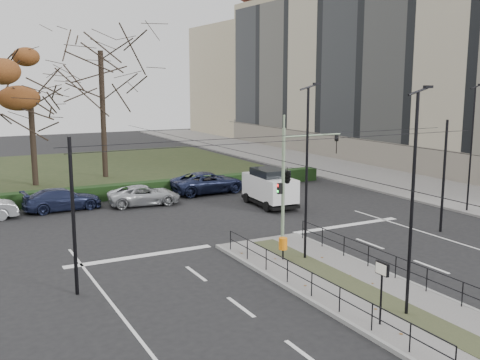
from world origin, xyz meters
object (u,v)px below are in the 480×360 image
object	(u,v)px
streetlamp_median_far	(307,171)
bare_tree_near	(30,100)
streetlamp_sidewalk	(471,147)
info_panel	(382,276)
streetlamp_median_near	(413,202)
parked_car_fourth	(144,195)
traffic_light	(289,174)
parked_car_fifth	(209,182)
bare_tree_center	(101,60)
white_van	(270,187)
parked_car_third	(62,199)
litter_bin	(283,244)

from	to	relation	value
streetlamp_median_far	bare_tree_near	world-z (taller)	bare_tree_near
streetlamp_median_far	streetlamp_sidewalk	distance (m)	14.53
info_panel	streetlamp_median_near	bearing A→B (deg)	8.60
parked_car_fourth	streetlamp_median_far	bearing A→B (deg)	-163.47
traffic_light	parked_car_fifth	world-z (taller)	traffic_light
streetlamp_sidewalk	bare_tree_center	distance (m)	28.80
traffic_light	info_panel	distance (m)	10.72
streetlamp_median_far	parked_car_fifth	xyz separation A→B (m)	(2.72, 16.24, -3.32)
info_panel	white_van	size ratio (longest dim) A/B	0.45
streetlamp_median_near	parked_car_third	size ratio (longest dim) A/B	1.61
streetlamp_sidewalk	parked_car_fifth	bearing A→B (deg)	131.21
white_van	bare_tree_center	world-z (taller)	bare_tree_center
info_panel	bare_tree_center	size ratio (longest dim) A/B	0.15
litter_bin	info_panel	distance (m)	7.35
traffic_light	info_panel	xyz separation A→B (m)	(-2.99, -10.17, -1.59)
streetlamp_median_near	white_van	bearing A→B (deg)	74.22
streetlamp_median_near	parked_car_fifth	xyz separation A→B (m)	(3.18, 22.99, -3.29)
streetlamp_median_far	bare_tree_center	xyz separation A→B (m)	(-2.19, 26.17, 5.58)
streetlamp_median_far	streetlamp_median_near	bearing A→B (deg)	-93.89
info_panel	parked_car_fifth	size ratio (longest dim) A/B	0.38
traffic_light	streetlamp_median_near	world-z (taller)	streetlamp_median_near
info_panel	litter_bin	bearing A→B (deg)	83.40
litter_bin	streetlamp_sidewalk	distance (m)	15.78
streetlamp_median_far	bare_tree_near	xyz separation A→B (m)	(-7.95, 24.87, 2.51)
litter_bin	streetlamp_median_far	xyz separation A→B (m)	(1.00, -0.29, 3.24)
info_panel	parked_car_third	distance (m)	23.22
traffic_light	streetlamp_median_far	distance (m)	3.49
white_van	parked_car_third	bearing A→B (deg)	157.56
info_panel	parked_car_fifth	distance (m)	23.66
parked_car_third	streetlamp_median_far	bearing A→B (deg)	-156.77
traffic_light	streetlamp_median_far	size ratio (longest dim) A/B	0.72
streetlamp_median_far	litter_bin	bearing A→B (deg)	163.89
info_panel	white_van	xyz separation A→B (m)	(6.25, 17.44, -0.53)
streetlamp_median_far	streetlamp_sidewalk	world-z (taller)	streetlamp_median_far
parked_car_fourth	bare_tree_center	bearing A→B (deg)	3.80
traffic_light	parked_car_fourth	distance (m)	12.28
parked_car_fifth	litter_bin	bearing A→B (deg)	166.11
streetlamp_median_far	streetlamp_sidewalk	size ratio (longest dim) A/B	1.01
streetlamp_sidewalk	parked_car_fifth	xyz separation A→B (m)	(-11.46, 13.09, -3.28)
info_panel	parked_car_fourth	world-z (taller)	info_panel
litter_bin	streetlamp_sidewalk	world-z (taller)	streetlamp_sidewalk
traffic_light	white_van	distance (m)	8.24
traffic_light	parked_car_fourth	world-z (taller)	traffic_light
bare_tree_center	litter_bin	bearing A→B (deg)	-87.37
info_panel	bare_tree_center	bearing A→B (deg)	90.61
white_van	bare_tree_center	size ratio (longest dim) A/B	0.34
streetlamp_median_near	streetlamp_median_far	world-z (taller)	streetlamp_median_far
litter_bin	parked_car_fifth	world-z (taller)	parked_car_fifth
bare_tree_center	streetlamp_sidewalk	bearing A→B (deg)	-54.57
streetlamp_median_near	bare_tree_near	xyz separation A→B (m)	(-7.49, 31.61, 2.55)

